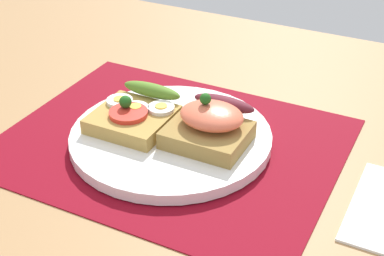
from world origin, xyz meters
TOP-DOWN VIEW (x-y plane):
  - ground_plane at (0.00, 0.00)cm, footprint 120.00×90.00cm
  - placemat at (0.00, 0.00)cm, footprint 41.80×33.44cm
  - plate at (0.00, 0.00)cm, footprint 25.47×25.47cm
  - sandwich_egg_tomato at (-5.10, -0.01)cm, footprint 9.59×10.64cm
  - sandwich_salmon at (5.12, 1.03)cm, footprint 9.67×9.58cm

SIDE VIEW (x-z plane):
  - ground_plane at x=0.00cm, z-range -3.20..0.00cm
  - placemat at x=0.00cm, z-range 0.00..0.30cm
  - plate at x=0.00cm, z-range 0.30..1.70cm
  - sandwich_egg_tomato at x=-5.10cm, z-range 1.08..5.20cm
  - sandwich_salmon at x=5.12cm, z-range 0.88..6.97cm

